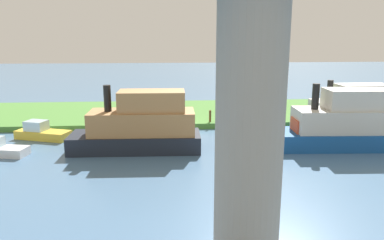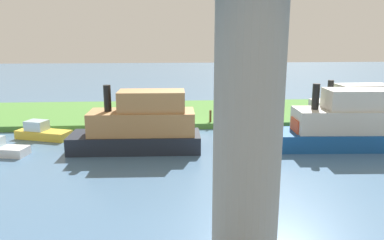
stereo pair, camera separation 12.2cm
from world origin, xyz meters
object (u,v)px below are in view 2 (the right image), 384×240
object	(u,v)px
person_on_bank	(132,114)
motorboat_red	(42,132)
mooring_post	(210,116)
riverboat_paddlewheel	(343,124)
houseboat_blue	(140,126)
skiff_small	(352,113)
bridge_pylon	(248,125)

from	to	relation	value
person_on_bank	motorboat_red	bearing A→B (deg)	25.55
person_on_bank	motorboat_red	size ratio (longest dim) A/B	0.30
mooring_post	riverboat_paddlewheel	world-z (taller)	riverboat_paddlewheel
person_on_bank	houseboat_blue	size ratio (longest dim) A/B	0.15
person_on_bank	mooring_post	distance (m)	7.06
person_on_bank	mooring_post	size ratio (longest dim) A/B	1.32
motorboat_red	skiff_small	size ratio (longest dim) A/B	0.52
mooring_post	motorboat_red	size ratio (longest dim) A/B	0.23
person_on_bank	skiff_small	world-z (taller)	skiff_small
riverboat_paddlewheel	motorboat_red	world-z (taller)	riverboat_paddlewheel
person_on_bank	houseboat_blue	world-z (taller)	houseboat_blue
mooring_post	riverboat_paddlewheel	distance (m)	11.42
bridge_pylon	person_on_bank	distance (m)	21.75
bridge_pylon	skiff_small	bearing A→B (deg)	-126.14
person_on_bank	skiff_small	xyz separation A→B (m)	(-18.97, 2.86, 0.47)
riverboat_paddlewheel	houseboat_blue	bearing A→B (deg)	-1.36
motorboat_red	skiff_small	world-z (taller)	skiff_small
person_on_bank	mooring_post	world-z (taller)	person_on_bank
bridge_pylon	motorboat_red	xyz separation A→B (m)	(13.08, -17.17, -4.58)
bridge_pylon	person_on_bank	size ratio (longest dim) A/B	7.34
riverboat_paddlewheel	motorboat_red	distance (m)	23.50
riverboat_paddlewheel	motorboat_red	xyz separation A→B (m)	(23.14, -3.95, -1.26)
person_on_bank	houseboat_blue	xyz separation A→B (m)	(-1.15, 6.94, 0.57)
bridge_pylon	mooring_post	world-z (taller)	bridge_pylon
bridge_pylon	motorboat_red	world-z (taller)	bridge_pylon
motorboat_red	houseboat_blue	bearing A→B (deg)	156.20
bridge_pylon	houseboat_blue	world-z (taller)	bridge_pylon
houseboat_blue	motorboat_red	size ratio (longest dim) A/B	2.02
mooring_post	motorboat_red	bearing A→B (deg)	11.70
person_on_bank	riverboat_paddlewheel	size ratio (longest dim) A/B	0.15
houseboat_blue	skiff_small	distance (m)	18.28
bridge_pylon	houseboat_blue	size ratio (longest dim) A/B	1.08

